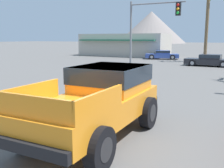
# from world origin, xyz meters

# --- Properties ---
(ground_plane) EXTENTS (320.00, 320.00, 0.00)m
(ground_plane) POSITION_xyz_m (0.00, 0.00, 0.00)
(ground_plane) COLOR #5B5956
(orange_pickup_truck) EXTENTS (2.47, 5.21, 1.95)m
(orange_pickup_truck) POSITION_xyz_m (0.18, -0.02, 1.12)
(orange_pickup_truck) COLOR orange
(orange_pickup_truck) RESTS_ON ground_plane
(parked_car_dark) EXTENTS (4.61, 2.02, 1.16)m
(parked_car_dark) POSITION_xyz_m (0.05, 21.14, 0.60)
(parked_car_dark) COLOR #232328
(parked_car_dark) RESTS_ON ground_plane
(parked_car_blue) EXTENTS (4.64, 3.18, 1.16)m
(parked_car_blue) POSITION_xyz_m (-6.79, 27.33, 0.60)
(parked_car_blue) COLOR #334C9E
(parked_car_blue) RESTS_ON ground_plane
(traffic_light_main) EXTENTS (4.27, 0.38, 5.54)m
(traffic_light_main) POSITION_xyz_m (-3.14, 12.91, 3.91)
(traffic_light_main) COLOR slate
(traffic_light_main) RESTS_ON ground_plane
(palm_tree_short) EXTENTS (3.13, 3.14, 8.55)m
(palm_tree_short) POSITION_xyz_m (-1.11, 25.71, 6.35)
(palm_tree_short) COLOR brown
(palm_tree_short) RESTS_ON ground_plane
(storefront_building) EXTENTS (13.51, 6.29, 3.39)m
(storefront_building) POSITION_xyz_m (-14.13, 31.00, 1.70)
(storefront_building) COLOR #BCB2A3
(storefront_building) RESTS_ON ground_plane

